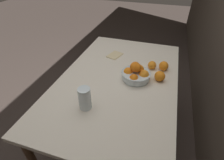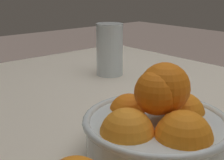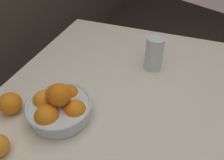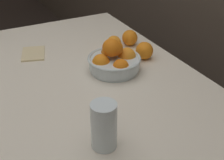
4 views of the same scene
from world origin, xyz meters
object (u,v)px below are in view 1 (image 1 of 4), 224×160
at_px(juice_glass, 85,100).
at_px(orange_loose_near_bowl, 164,66).
at_px(fruit_bowl, 136,74).
at_px(orange_loose_front, 152,65).
at_px(orange_loose_aside, 160,76).

bearing_deg(juice_glass, orange_loose_near_bowl, 143.90).
distance_m(fruit_bowl, orange_loose_front, 0.22).
bearing_deg(fruit_bowl, orange_loose_front, 152.53).
xyz_separation_m(fruit_bowl, orange_loose_front, (-0.19, 0.10, -0.02)).
xyz_separation_m(fruit_bowl, orange_loose_aside, (-0.04, 0.18, -0.01)).
bearing_deg(orange_loose_aside, orange_loose_near_bowl, 173.97).
height_order(juice_glass, orange_loose_near_bowl, juice_glass).
height_order(fruit_bowl, orange_loose_front, fruit_bowl).
relative_size(orange_loose_front, orange_loose_aside, 0.87).
xyz_separation_m(fruit_bowl, orange_loose_near_bowl, (-0.20, 0.19, -0.01)).
distance_m(fruit_bowl, orange_loose_near_bowl, 0.28).
relative_size(fruit_bowl, orange_loose_front, 3.25).
bearing_deg(orange_loose_front, fruit_bowl, -27.47).
bearing_deg(orange_loose_near_bowl, orange_loose_front, -83.98).
height_order(orange_loose_near_bowl, orange_loose_front, orange_loose_near_bowl).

